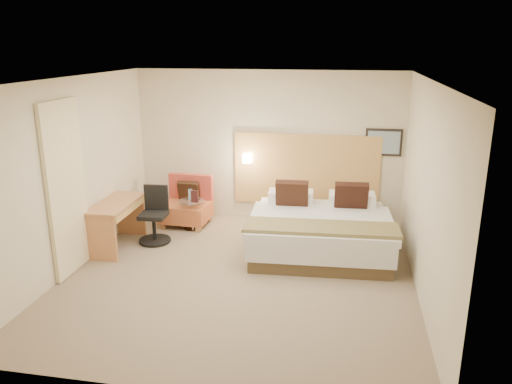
% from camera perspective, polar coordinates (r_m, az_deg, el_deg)
% --- Properties ---
extents(floor, '(4.80, 5.00, 0.02)m').
position_cam_1_polar(floor, '(7.12, -1.94, -9.59)').
color(floor, '#786751').
rests_on(floor, ground).
extents(ceiling, '(4.80, 5.00, 0.02)m').
position_cam_1_polar(ceiling, '(6.40, -2.18, 12.81)').
color(ceiling, white).
rests_on(ceiling, floor).
extents(wall_back, '(4.80, 0.02, 2.70)m').
position_cam_1_polar(wall_back, '(9.03, 1.37, 5.24)').
color(wall_back, beige).
rests_on(wall_back, floor).
extents(wall_front, '(4.80, 0.02, 2.70)m').
position_cam_1_polar(wall_front, '(4.36, -9.20, -7.81)').
color(wall_front, beige).
rests_on(wall_front, floor).
extents(wall_left, '(0.02, 5.00, 2.70)m').
position_cam_1_polar(wall_left, '(7.52, -20.31, 1.84)').
color(wall_left, beige).
rests_on(wall_left, floor).
extents(wall_right, '(0.02, 5.00, 2.70)m').
position_cam_1_polar(wall_right, '(6.57, 18.95, -0.07)').
color(wall_right, beige).
rests_on(wall_right, floor).
extents(headboard_panel, '(2.60, 0.04, 1.30)m').
position_cam_1_polar(headboard_panel, '(9.00, 5.72, 2.51)').
color(headboard_panel, '#BA8748').
rests_on(headboard_panel, wall_back).
extents(art_frame, '(0.62, 0.03, 0.47)m').
position_cam_1_polar(art_frame, '(8.89, 14.38, 5.52)').
color(art_frame, black).
rests_on(art_frame, wall_back).
extents(art_canvas, '(0.54, 0.01, 0.39)m').
position_cam_1_polar(art_canvas, '(8.87, 14.38, 5.50)').
color(art_canvas, '#7890A5').
rests_on(art_canvas, wall_back).
extents(lamp_arm, '(0.02, 0.12, 0.02)m').
position_cam_1_polar(lamp_arm, '(9.05, -0.92, 3.97)').
color(lamp_arm, silver).
rests_on(lamp_arm, wall_back).
extents(lamp_shade, '(0.15, 0.15, 0.15)m').
position_cam_1_polar(lamp_shade, '(8.99, -0.99, 3.89)').
color(lamp_shade, '#FFEDC6').
rests_on(lamp_shade, wall_back).
extents(curtain, '(0.06, 0.90, 2.42)m').
position_cam_1_polar(curtain, '(7.32, -20.85, 0.34)').
color(curtain, beige).
rests_on(curtain, wall_left).
extents(bottle_a, '(0.06, 0.06, 0.19)m').
position_cam_1_polar(bottle_a, '(8.72, -7.57, -0.29)').
color(bottle_a, '#9DCDF2').
rests_on(bottle_a, side_table).
extents(bottle_b, '(0.06, 0.06, 0.19)m').
position_cam_1_polar(bottle_b, '(8.71, -7.46, -0.30)').
color(bottle_b, '#87B6D0').
rests_on(bottle_b, side_table).
extents(menu_folder, '(0.13, 0.06, 0.21)m').
position_cam_1_polar(menu_folder, '(8.57, -7.01, -0.50)').
color(menu_folder, '#3A1718').
rests_on(menu_folder, side_table).
extents(bed, '(2.25, 2.20, 1.05)m').
position_cam_1_polar(bed, '(7.91, 7.35, -4.19)').
color(bed, '#4A3A25').
rests_on(bed, floor).
extents(lounge_chair, '(0.85, 0.75, 0.86)m').
position_cam_1_polar(lounge_chair, '(9.03, -7.87, -1.52)').
color(lounge_chair, '#9F6E4A').
rests_on(lounge_chair, floor).
extents(side_table, '(0.50, 0.50, 0.52)m').
position_cam_1_polar(side_table, '(8.75, -7.30, -2.45)').
color(side_table, silver).
rests_on(side_table, floor).
extents(desk, '(0.57, 1.21, 0.75)m').
position_cam_1_polar(desk, '(8.16, -15.62, -2.19)').
color(desk, '#AE7044').
rests_on(desk, floor).
extents(desk_chair, '(0.54, 0.54, 0.91)m').
position_cam_1_polar(desk_chair, '(8.31, -11.50, -3.09)').
color(desk_chair, black).
rests_on(desk_chair, floor).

